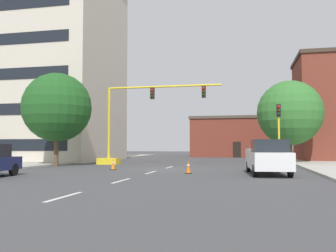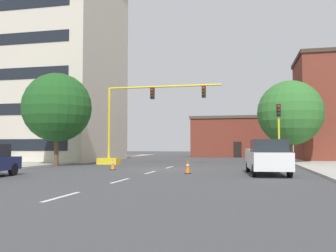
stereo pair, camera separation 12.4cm
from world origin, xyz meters
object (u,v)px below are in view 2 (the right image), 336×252
at_px(traffic_signal_gantry, 125,138).
at_px(tree_left_near, 57,107).
at_px(traffic_light_pole_right, 279,121).
at_px(traffic_cone_roadside_b, 188,167).
at_px(tree_right_mid, 290,113).
at_px(traffic_cone_roadside_a, 113,164).
at_px(pickup_truck_white, 267,157).

distance_m(traffic_signal_gantry, tree_left_near, 6.28).
bearing_deg(traffic_signal_gantry, tree_left_near, -142.78).
height_order(traffic_light_pole_right, traffic_cone_roadside_b, traffic_light_pole_right).
distance_m(tree_right_mid, traffic_cone_roadside_a, 17.87).
xyz_separation_m(traffic_light_pole_right, traffic_cone_roadside_b, (-5.79, -7.49, -3.14)).
height_order(traffic_signal_gantry, tree_left_near, tree_left_near).
height_order(traffic_light_pole_right, traffic_cone_roadside_a, traffic_light_pole_right).
relative_size(tree_left_near, traffic_cone_roadside_a, 9.95).
bearing_deg(traffic_signal_gantry, traffic_light_pole_right, -7.39).
xyz_separation_m(traffic_signal_gantry, tree_right_mid, (14.40, 4.71, 2.32)).
bearing_deg(tree_right_mid, tree_left_near, -156.64).
distance_m(traffic_light_pole_right, traffic_cone_roadside_b, 9.98).
xyz_separation_m(traffic_light_pole_right, tree_left_near, (-17.48, -1.84, 1.23)).
height_order(traffic_signal_gantry, tree_right_mid, tree_right_mid).
relative_size(traffic_light_pole_right, tree_right_mid, 0.63).
bearing_deg(tree_right_mid, traffic_cone_roadside_b, -117.85).
xyz_separation_m(traffic_cone_roadside_a, traffic_cone_roadside_b, (5.54, -2.23, 0.01)).
distance_m(traffic_light_pole_right, pickup_truck_white, 7.80).
bearing_deg(traffic_cone_roadside_b, traffic_cone_roadside_a, 158.07).
bearing_deg(traffic_light_pole_right, traffic_signal_gantry, 172.61).
height_order(tree_left_near, traffic_cone_roadside_b, tree_left_near).
xyz_separation_m(traffic_light_pole_right, traffic_cone_roadside_a, (-11.33, -5.26, -3.16)).
height_order(traffic_cone_roadside_a, traffic_cone_roadside_b, traffic_cone_roadside_b).
height_order(traffic_signal_gantry, traffic_cone_roadside_a, traffic_signal_gantry).
xyz_separation_m(traffic_signal_gantry, traffic_cone_roadside_b, (7.07, -9.16, -1.96)).
bearing_deg(tree_left_near, traffic_cone_roadside_b, -25.82).
distance_m(traffic_light_pole_right, tree_left_near, 17.62).
xyz_separation_m(traffic_signal_gantry, pickup_truck_white, (11.61, -8.93, -1.37)).
bearing_deg(tree_left_near, pickup_truck_white, -18.49).
relative_size(traffic_signal_gantry, traffic_cone_roadside_a, 14.29).
relative_size(traffic_light_pole_right, traffic_cone_roadside_a, 6.32).
relative_size(pickup_truck_white, traffic_cone_roadside_a, 7.31).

